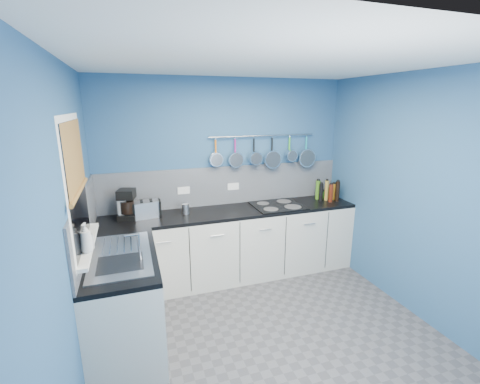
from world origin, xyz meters
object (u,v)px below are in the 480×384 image
paper_towel (122,209)px  toaster (147,209)px  soap_bottle_a (86,238)px  coffee_maker (127,205)px  canister (185,209)px  soap_bottle_b (87,238)px  hob (278,205)px

paper_towel → toaster: (0.27, -0.00, -0.03)m
soap_bottle_a → coffee_maker: (0.30, 1.15, -0.10)m
soap_bottle_a → canister: bearing=49.9°
soap_bottle_a → paper_towel: (0.25, 1.17, -0.15)m
paper_towel → toaster: 0.27m
soap_bottle_b → toaster: 1.21m
soap_bottle_b → paper_towel: bearing=77.3°
soap_bottle_a → toaster: (0.51, 1.16, -0.17)m
coffee_maker → soap_bottle_a: bearing=-90.0°
soap_bottle_b → canister: 1.44m
toaster → hob: size_ratio=0.47×
soap_bottle_b → toaster: soap_bottle_b is taller
soap_bottle_b → coffee_maker: coffee_maker is taller
toaster → hob: toaster is taller
paper_towel → coffee_maker: 0.08m
toaster → canister: toaster is taller
soap_bottle_b → toaster: size_ratio=0.58×
soap_bottle_b → canister: bearing=47.9°
paper_towel → soap_bottle_a: bearing=-101.9°
soap_bottle_a → coffee_maker: 1.20m
coffee_maker → canister: bearing=13.0°
paper_towel → toaster: paper_towel is taller
soap_bottle_b → coffee_maker: bearing=74.3°
coffee_maker → hob: 1.85m
soap_bottle_a → soap_bottle_b: bearing=90.0°
canister → hob: (1.18, -0.06, -0.05)m
hob → soap_bottle_a: bearing=-153.4°
toaster → canister: size_ratio=2.45×
soap_bottle_b → canister: soap_bottle_b is taller
toaster → canister: (0.44, -0.03, -0.03)m
soap_bottle_a → paper_towel: bearing=78.1°
soap_bottle_a → coffee_maker: soap_bottle_a is taller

